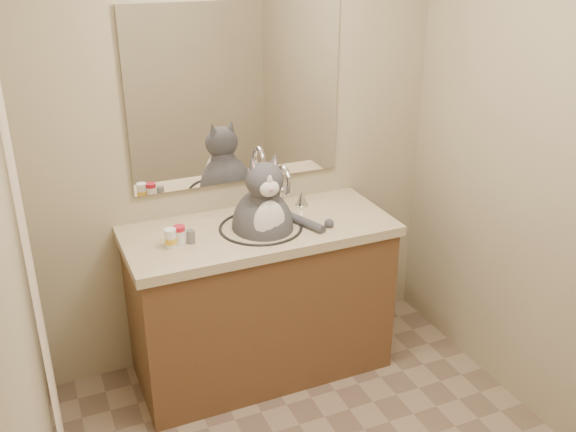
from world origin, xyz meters
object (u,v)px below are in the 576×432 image
object	(u,v)px
grey_canister	(191,237)
cat	(264,222)
pill_bottle_redcap	(180,235)
pill_bottle_orange	(171,239)

from	to	relation	value
grey_canister	cat	bearing A→B (deg)	1.67
pill_bottle_redcap	grey_canister	world-z (taller)	pill_bottle_redcap
cat	grey_canister	xyz separation A→B (m)	(-0.37, -0.01, -0.00)
pill_bottle_orange	pill_bottle_redcap	bearing A→B (deg)	21.23
pill_bottle_redcap	cat	bearing A→B (deg)	0.75
pill_bottle_orange	grey_canister	world-z (taller)	pill_bottle_orange
pill_bottle_redcap	pill_bottle_orange	bearing A→B (deg)	-158.77
cat	pill_bottle_orange	xyz separation A→B (m)	(-0.47, -0.02, 0.01)
pill_bottle_redcap	pill_bottle_orange	size ratio (longest dim) A/B	0.99
cat	pill_bottle_orange	bearing A→B (deg)	-173.14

